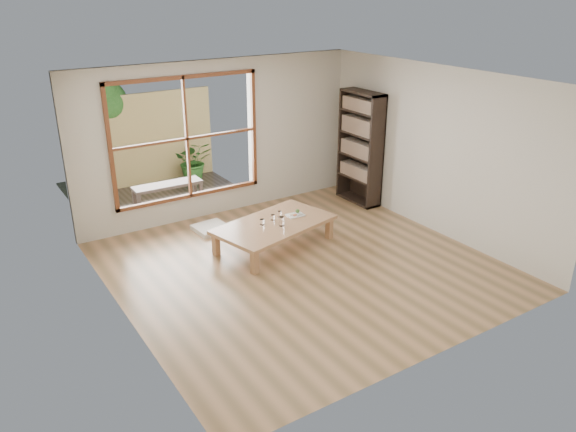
% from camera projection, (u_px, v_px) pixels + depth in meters
% --- Properties ---
extents(ground, '(5.00, 5.00, 0.00)m').
position_uv_depth(ground, '(301.00, 266.00, 7.96)').
color(ground, tan).
rests_on(ground, ground).
extents(low_table, '(1.97, 1.39, 0.39)m').
position_uv_depth(low_table, '(274.00, 226.00, 8.41)').
color(low_table, '#AC7953').
rests_on(low_table, ground).
extents(floor_cushion, '(0.54, 0.54, 0.07)m').
position_uv_depth(floor_cushion, '(211.00, 228.00, 9.08)').
color(floor_cushion, silver).
rests_on(floor_cushion, ground).
extents(bookshelf, '(0.32, 0.90, 2.00)m').
position_uv_depth(bookshelf, '(360.00, 148.00, 9.95)').
color(bookshelf, black).
rests_on(bookshelf, ground).
extents(glass_tall, '(0.08, 0.08, 0.14)m').
position_uv_depth(glass_tall, '(282.00, 221.00, 8.26)').
color(glass_tall, silver).
rests_on(glass_tall, low_table).
extents(glass_mid, '(0.06, 0.06, 0.09)m').
position_uv_depth(glass_mid, '(279.00, 214.00, 8.59)').
color(glass_mid, silver).
rests_on(glass_mid, low_table).
extents(glass_short, '(0.06, 0.06, 0.08)m').
position_uv_depth(glass_short, '(273.00, 217.00, 8.48)').
color(glass_short, silver).
rests_on(glass_short, low_table).
extents(glass_small, '(0.07, 0.07, 0.09)m').
position_uv_depth(glass_small, '(262.00, 222.00, 8.31)').
color(glass_small, silver).
rests_on(glass_small, low_table).
extents(food_tray, '(0.27, 0.20, 0.08)m').
position_uv_depth(food_tray, '(296.00, 214.00, 8.66)').
color(food_tray, white).
rests_on(food_tray, low_table).
extents(deck, '(2.80, 2.00, 0.05)m').
position_uv_depth(deck, '(167.00, 199.00, 10.42)').
color(deck, '#362D27').
rests_on(deck, ground).
extents(garden_bench, '(1.23, 0.38, 0.39)m').
position_uv_depth(garden_bench, '(168.00, 187.00, 9.98)').
color(garden_bench, black).
rests_on(garden_bench, deck).
extents(bamboo_fence, '(2.80, 0.06, 1.80)m').
position_uv_depth(bamboo_fence, '(144.00, 140.00, 10.85)').
color(bamboo_fence, tan).
rests_on(bamboo_fence, ground).
extents(shrub_right, '(0.88, 0.82, 0.81)m').
position_uv_depth(shrub_right, '(194.00, 161.00, 11.19)').
color(shrub_right, '#356A27').
rests_on(shrub_right, deck).
extents(shrub_left, '(0.53, 0.42, 0.95)m').
position_uv_depth(shrub_left, '(100.00, 176.00, 10.08)').
color(shrub_left, '#356A27').
rests_on(shrub_left, deck).
extents(garden_tree, '(1.04, 0.85, 2.22)m').
position_uv_depth(garden_tree, '(100.00, 104.00, 10.46)').
color(garden_tree, '#4C3D2D').
rests_on(garden_tree, ground).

